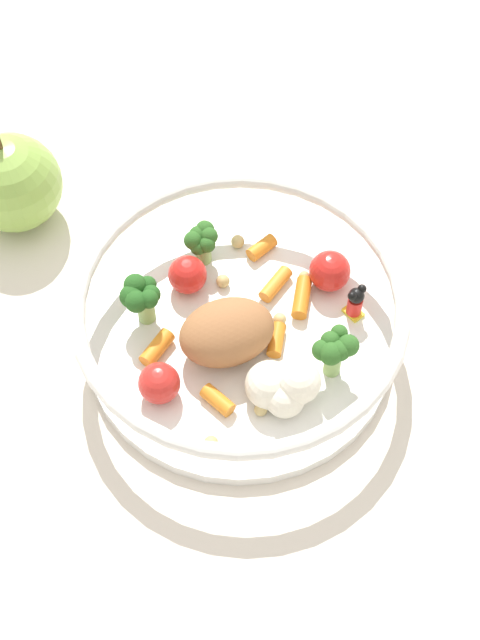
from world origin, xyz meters
TOP-DOWN VIEW (x-y plane):
  - ground_plane at (0.00, 0.00)m, footprint 2.40×2.40m
  - food_container at (0.01, -0.01)m, footprint 0.25×0.25m
  - loose_apple at (-0.04, -0.24)m, footprint 0.08×0.08m

SIDE VIEW (x-z plane):
  - ground_plane at x=0.00m, z-range 0.00..0.00m
  - food_container at x=0.01m, z-range 0.00..0.06m
  - loose_apple at x=-0.04m, z-range -0.01..0.09m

